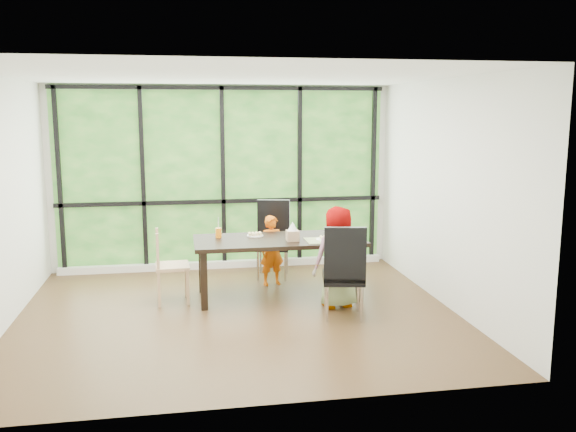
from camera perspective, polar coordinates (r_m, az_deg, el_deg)
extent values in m
plane|color=black|center=(7.13, -4.71, -9.16)|extent=(5.00, 5.00, 0.00)
plane|color=silver|center=(9.04, -6.16, 3.63)|extent=(5.00, 0.00, 5.00)
cube|color=#1D4B1A|center=(9.02, -6.15, 3.61)|extent=(4.80, 0.02, 2.65)
cube|color=silver|center=(9.17, -5.96, -4.54)|extent=(4.80, 0.12, 0.10)
cube|color=black|center=(7.64, -0.87, -4.89)|extent=(2.15, 1.07, 0.75)
cube|color=black|center=(8.49, -1.46, -2.26)|extent=(0.55, 0.55, 1.08)
cube|color=black|center=(6.89, 5.24, -5.16)|extent=(0.54, 0.54, 1.08)
cube|color=tan|center=(7.55, -10.82, -4.66)|extent=(0.42, 0.44, 0.90)
imported|color=#D35606|center=(8.15, -1.49, -3.25)|extent=(0.39, 0.31, 0.95)
imported|color=gray|center=(7.22, 4.65, -3.88)|extent=(0.65, 0.47, 1.22)
cube|color=tan|center=(7.46, 3.64, -2.29)|extent=(0.51, 0.37, 0.01)
cylinder|color=white|center=(7.72, -3.11, -1.85)|extent=(0.21, 0.21, 0.01)
cylinder|color=white|center=(7.48, 3.54, -2.23)|extent=(0.24, 0.24, 0.01)
cylinder|color=orange|center=(7.65, -6.56, -1.58)|extent=(0.08, 0.08, 0.12)
cylinder|color=#4CDE3F|center=(7.48, 5.91, -1.89)|extent=(0.07, 0.07, 0.11)
cube|color=tan|center=(7.42, 0.43, -1.86)|extent=(0.15, 0.15, 0.13)
cylinder|color=white|center=(7.63, -6.57, -0.83)|extent=(0.01, 0.04, 0.20)
cylinder|color=pink|center=(7.47, 5.92, -1.20)|extent=(0.01, 0.04, 0.20)
cone|color=white|center=(7.40, 0.43, -0.96)|extent=(0.12, 0.12, 0.11)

